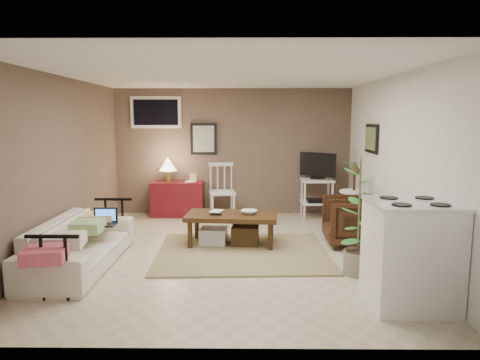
{
  "coord_description": "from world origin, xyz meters",
  "views": [
    {
      "loc": [
        0.23,
        -5.69,
        1.81
      ],
      "look_at": [
        0.16,
        0.35,
        0.96
      ],
      "focal_mm": 32.0,
      "sensor_mm": 36.0,
      "label": 1
    }
  ],
  "objects_px": {
    "tv_stand": "(317,184)",
    "stove": "(410,253)",
    "coffee_table": "(231,227)",
    "sofa": "(80,236)",
    "spindle_chair": "(222,193)",
    "potted_plant": "(359,212)",
    "red_console": "(177,196)",
    "armchair": "(352,218)",
    "side_table": "(354,189)"
  },
  "relations": [
    {
      "from": "tv_stand",
      "to": "stove",
      "type": "relative_size",
      "value": 1.16
    },
    {
      "from": "tv_stand",
      "to": "coffee_table",
      "type": "bearing_deg",
      "value": -131.09
    },
    {
      "from": "coffee_table",
      "to": "sofa",
      "type": "xyz_separation_m",
      "value": [
        -1.84,
        -0.94,
        0.12
      ]
    },
    {
      "from": "spindle_chair",
      "to": "potted_plant",
      "type": "relative_size",
      "value": 0.71
    },
    {
      "from": "red_console",
      "to": "spindle_chair",
      "type": "bearing_deg",
      "value": -10.05
    },
    {
      "from": "sofa",
      "to": "red_console",
      "type": "xyz_separation_m",
      "value": [
        0.75,
        2.85,
        -0.01
      ]
    },
    {
      "from": "armchair",
      "to": "stove",
      "type": "height_order",
      "value": "stove"
    },
    {
      "from": "armchair",
      "to": "sofa",
      "type": "bearing_deg",
      "value": -73.25
    },
    {
      "from": "side_table",
      "to": "stove",
      "type": "xyz_separation_m",
      "value": [
        -0.1,
        -2.59,
        -0.21
      ]
    },
    {
      "from": "red_console",
      "to": "side_table",
      "type": "bearing_deg",
      "value": -23.6
    },
    {
      "from": "spindle_chair",
      "to": "tv_stand",
      "type": "bearing_deg",
      "value": -0.17
    },
    {
      "from": "spindle_chair",
      "to": "side_table",
      "type": "relative_size",
      "value": 0.86
    },
    {
      "from": "stove",
      "to": "coffee_table",
      "type": "bearing_deg",
      "value": 132.31
    },
    {
      "from": "sofa",
      "to": "armchair",
      "type": "xyz_separation_m",
      "value": [
        3.59,
        0.99,
        -0.01
      ]
    },
    {
      "from": "spindle_chair",
      "to": "potted_plant",
      "type": "xyz_separation_m",
      "value": [
        1.74,
        -2.93,
        0.28
      ]
    },
    {
      "from": "stove",
      "to": "spindle_chair",
      "type": "bearing_deg",
      "value": 118.47
    },
    {
      "from": "red_console",
      "to": "armchair",
      "type": "bearing_deg",
      "value": -33.21
    },
    {
      "from": "side_table",
      "to": "potted_plant",
      "type": "relative_size",
      "value": 0.83
    },
    {
      "from": "coffee_table",
      "to": "red_console",
      "type": "bearing_deg",
      "value": 119.59
    },
    {
      "from": "coffee_table",
      "to": "tv_stand",
      "type": "xyz_separation_m",
      "value": [
        1.53,
        1.76,
        0.37
      ]
    },
    {
      "from": "armchair",
      "to": "potted_plant",
      "type": "height_order",
      "value": "potted_plant"
    },
    {
      "from": "tv_stand",
      "to": "side_table",
      "type": "bearing_deg",
      "value": -71.67
    },
    {
      "from": "coffee_table",
      "to": "sofa",
      "type": "bearing_deg",
      "value": -152.94
    },
    {
      "from": "coffee_table",
      "to": "armchair",
      "type": "distance_m",
      "value": 1.76
    },
    {
      "from": "tv_stand",
      "to": "armchair",
      "type": "relative_size",
      "value": 1.57
    },
    {
      "from": "coffee_table",
      "to": "armchair",
      "type": "height_order",
      "value": "armchair"
    },
    {
      "from": "spindle_chair",
      "to": "stove",
      "type": "relative_size",
      "value": 0.97
    },
    {
      "from": "stove",
      "to": "tv_stand",
      "type": "bearing_deg",
      "value": 94.28
    },
    {
      "from": "sofa",
      "to": "tv_stand",
      "type": "bearing_deg",
      "value": -51.34
    },
    {
      "from": "sofa",
      "to": "armchair",
      "type": "relative_size",
      "value": 2.62
    },
    {
      "from": "red_console",
      "to": "potted_plant",
      "type": "height_order",
      "value": "potted_plant"
    },
    {
      "from": "coffee_table",
      "to": "tv_stand",
      "type": "distance_m",
      "value": 2.36
    },
    {
      "from": "coffee_table",
      "to": "red_console",
      "type": "height_order",
      "value": "red_console"
    },
    {
      "from": "red_console",
      "to": "armchair",
      "type": "distance_m",
      "value": 3.4
    },
    {
      "from": "coffee_table",
      "to": "sofa",
      "type": "height_order",
      "value": "sofa"
    },
    {
      "from": "sofa",
      "to": "coffee_table",
      "type": "bearing_deg",
      "value": -62.94
    },
    {
      "from": "coffee_table",
      "to": "stove",
      "type": "xyz_separation_m",
      "value": [
        1.81,
        -1.99,
        0.24
      ]
    },
    {
      "from": "coffee_table",
      "to": "sofa",
      "type": "relative_size",
      "value": 0.66
    },
    {
      "from": "spindle_chair",
      "to": "stove",
      "type": "bearing_deg",
      "value": -61.53
    },
    {
      "from": "red_console",
      "to": "spindle_chair",
      "type": "xyz_separation_m",
      "value": [
        0.86,
        -0.15,
        0.09
      ]
    },
    {
      "from": "red_console",
      "to": "coffee_table",
      "type": "bearing_deg",
      "value": -60.41
    },
    {
      "from": "spindle_chair",
      "to": "potted_plant",
      "type": "bearing_deg",
      "value": -59.23
    },
    {
      "from": "tv_stand",
      "to": "armchair",
      "type": "distance_m",
      "value": 1.74
    },
    {
      "from": "sofa",
      "to": "red_console",
      "type": "bearing_deg",
      "value": -14.71
    },
    {
      "from": "coffee_table",
      "to": "side_table",
      "type": "bearing_deg",
      "value": 17.5
    },
    {
      "from": "tv_stand",
      "to": "side_table",
      "type": "xyz_separation_m",
      "value": [
        0.38,
        -1.15,
        0.08
      ]
    },
    {
      "from": "sofa",
      "to": "spindle_chair",
      "type": "xyz_separation_m",
      "value": [
        1.61,
        2.7,
        0.08
      ]
    },
    {
      "from": "side_table",
      "to": "tv_stand",
      "type": "bearing_deg",
      "value": 108.33
    },
    {
      "from": "sofa",
      "to": "side_table",
      "type": "height_order",
      "value": "side_table"
    },
    {
      "from": "coffee_table",
      "to": "potted_plant",
      "type": "relative_size",
      "value": 0.95
    }
  ]
}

